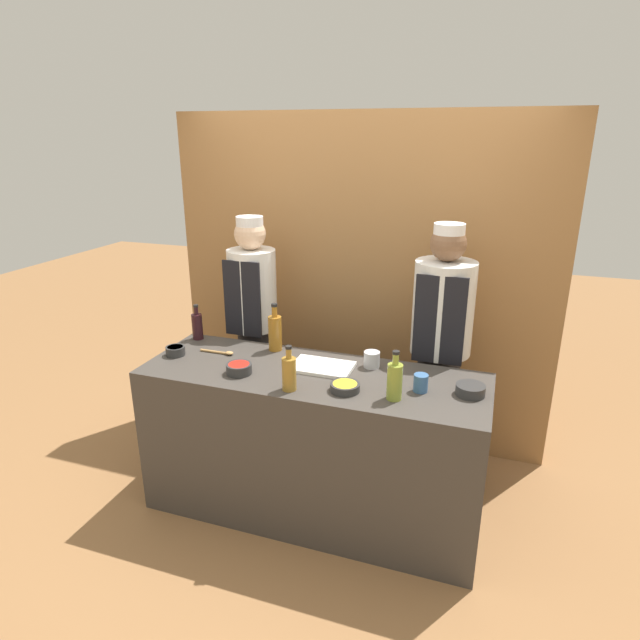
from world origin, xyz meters
name	(u,v)px	position (x,y,z in m)	size (l,w,h in m)	color
ground_plane	(313,508)	(0.00, 0.00, 0.00)	(14.00, 14.00, 0.00)	olive
cabinet_wall	(360,284)	(0.00, 1.05, 1.20)	(2.79, 0.18, 2.40)	olive
counter	(313,444)	(0.00, 0.00, 0.47)	(2.01, 0.68, 0.94)	#3D3833
sauce_bowl_yellow	(345,387)	(0.24, -0.15, 0.96)	(0.16, 0.16, 0.04)	#2D2D2D
sauce_bowl_purple	(470,389)	(0.88, 0.02, 0.97)	(0.15, 0.15, 0.06)	#2D2D2D
sauce_bowl_red	(239,368)	(-0.40, -0.14, 0.97)	(0.15, 0.15, 0.06)	#2D2D2D
sauce_bowl_brown	(175,350)	(-0.90, -0.03, 0.97)	(0.12, 0.12, 0.06)	#2D2D2D
cutting_board	(322,367)	(0.03, 0.08, 0.95)	(0.36, 0.24, 0.02)	white
bottle_vinegar	(289,373)	(-0.05, -0.24, 1.04)	(0.08, 0.08, 0.25)	olive
bottle_wine	(197,326)	(-0.91, 0.26, 1.03)	(0.07, 0.07, 0.24)	black
bottle_oil	(395,380)	(0.51, -0.16, 1.04)	(0.08, 0.08, 0.27)	olive
bottle_amber	(275,332)	(-0.34, 0.26, 1.06)	(0.09, 0.09, 0.31)	#9E661E
cup_blue	(421,383)	(0.63, -0.03, 0.99)	(0.08, 0.08, 0.10)	#386093
cup_steel	(372,359)	(0.30, 0.20, 0.99)	(0.10, 0.10, 0.10)	#B7B7BC
wooden_spoon	(221,352)	(-0.64, 0.08, 0.95)	(0.23, 0.04, 0.02)	#B2844C
chef_left	(254,326)	(-0.65, 0.59, 0.95)	(0.33, 0.33, 1.73)	#28282D
chef_right	(440,349)	(0.65, 0.59, 0.95)	(0.38, 0.38, 1.75)	#28282D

